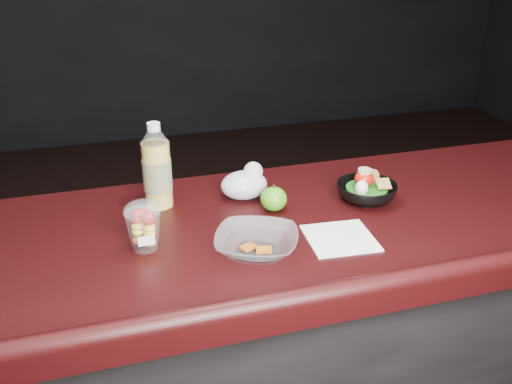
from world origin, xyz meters
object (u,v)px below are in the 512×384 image
Objects in this scene: fruit_cup at (143,225)px; green_apple at (274,199)px; lemonade_bottle at (157,172)px; takeout_bowl at (257,243)px; snack_bowl at (366,191)px.

fruit_cup is 0.37m from green_apple.
green_apple is (0.29, -0.12, -0.07)m from lemonade_bottle.
lemonade_bottle reaches higher than takeout_bowl.
snack_bowl is 0.81× the size of takeout_bowl.
lemonade_bottle is at bearing 165.93° from snack_bowl.
snack_bowl is at bearing 7.73° from fruit_cup.
fruit_cup is at bearing -163.84° from green_apple.
green_apple is at bearing -22.48° from lemonade_bottle.
snack_bowl is at bearing -4.09° from green_apple.
fruit_cup is at bearing -172.27° from snack_bowl.
fruit_cup is at bearing 159.20° from takeout_bowl.
fruit_cup reaches higher than snack_bowl.
snack_bowl is at bearing -14.07° from lemonade_bottle.
green_apple is at bearing 61.34° from takeout_bowl.
takeout_bowl is at bearing -60.11° from lemonade_bottle.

